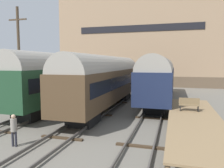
# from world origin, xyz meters

# --- Properties ---
(ground_plane) EXTENTS (200.00, 200.00, 0.00)m
(ground_plane) POSITION_xyz_m (0.00, 0.00, 0.00)
(ground_plane) COLOR #6B665B
(track_left) EXTENTS (2.60, 60.00, 0.26)m
(track_left) POSITION_xyz_m (-4.55, 0.00, 0.14)
(track_left) COLOR #4C4742
(track_left) RESTS_ON ground
(track_middle) EXTENTS (2.60, 60.00, 0.26)m
(track_middle) POSITION_xyz_m (0.00, 0.00, 0.14)
(track_middle) COLOR #4C4742
(track_middle) RESTS_ON ground
(track_right) EXTENTS (2.60, 60.00, 0.26)m
(track_right) POSITION_xyz_m (4.55, 0.00, 0.14)
(track_right) COLOR #4C4742
(track_right) RESTS_ON ground
(train_car_green) EXTENTS (3.02, 15.73, 5.29)m
(train_car_green) POSITION_xyz_m (-4.55, 5.46, 3.00)
(train_car_green) COLOR black
(train_car_green) RESTS_ON ground
(train_car_navy) EXTENTS (3.04, 18.23, 5.08)m
(train_car_navy) POSITION_xyz_m (4.55, 11.21, 2.88)
(train_car_navy) COLOR black
(train_car_navy) RESTS_ON ground
(train_car_brown) EXTENTS (2.89, 17.51, 5.05)m
(train_car_brown) POSITION_xyz_m (0.00, 5.89, 2.88)
(train_car_brown) COLOR black
(train_car_brown) RESTS_ON ground
(station_platform) EXTENTS (3.16, 13.73, 0.98)m
(station_platform) POSITION_xyz_m (7.45, 0.26, 0.91)
(station_platform) COLOR #8C704C
(station_platform) RESTS_ON ground
(bench) EXTENTS (1.40, 0.40, 0.91)m
(bench) POSITION_xyz_m (7.22, 2.17, 1.47)
(bench) COLOR brown
(bench) RESTS_ON station_platform
(person_worker) EXTENTS (0.32, 0.32, 1.72)m
(person_worker) POSITION_xyz_m (-1.82, -4.73, 1.03)
(person_worker) COLOR #282833
(person_worker) RESTS_ON ground
(utility_pole) EXTENTS (1.80, 0.24, 9.29)m
(utility_pole) POSITION_xyz_m (-7.29, 2.67, 4.81)
(utility_pole) COLOR #473828
(utility_pole) RESTS_ON ground
(warehouse_building) EXTENTS (32.07, 13.71, 19.27)m
(warehouse_building) POSITION_xyz_m (-0.35, 32.93, 9.63)
(warehouse_building) COLOR brown
(warehouse_building) RESTS_ON ground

